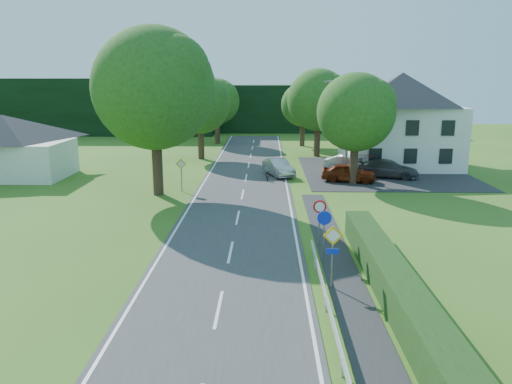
{
  "coord_description": "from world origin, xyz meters",
  "views": [
    {
      "loc": [
        1.71,
        -10.5,
        8.19
      ],
      "look_at": [
        1.08,
        18.38,
        1.51
      ],
      "focal_mm": 35.0,
      "sensor_mm": 36.0,
      "label": 1
    }
  ],
  "objects_px": {
    "streetlight": "(346,124)",
    "moving_car": "(278,168)",
    "motorcycle": "(267,175)",
    "parasol": "(365,165)",
    "parked_car_red": "(349,173)",
    "parked_car_grey": "(388,169)",
    "parked_car_silver_b": "(430,162)",
    "parked_car_silver_a": "(348,163)"
  },
  "relations": [
    {
      "from": "motorcycle",
      "to": "parked_car_silver_a",
      "type": "relative_size",
      "value": 0.4
    },
    {
      "from": "moving_car",
      "to": "parked_car_silver_b",
      "type": "bearing_deg",
      "value": -8.31
    },
    {
      "from": "motorcycle",
      "to": "parked_car_red",
      "type": "relative_size",
      "value": 0.39
    },
    {
      "from": "streetlight",
      "to": "moving_car",
      "type": "relative_size",
      "value": 1.89
    },
    {
      "from": "streetlight",
      "to": "motorcycle",
      "type": "bearing_deg",
      "value": -172.39
    },
    {
      "from": "streetlight",
      "to": "parked_car_silver_b",
      "type": "bearing_deg",
      "value": 25.76
    },
    {
      "from": "motorcycle",
      "to": "parked_car_silver_a",
      "type": "height_order",
      "value": "parked_car_silver_a"
    },
    {
      "from": "moving_car",
      "to": "parked_car_silver_a",
      "type": "bearing_deg",
      "value": 0.55
    },
    {
      "from": "parked_car_grey",
      "to": "parked_car_red",
      "type": "bearing_deg",
      "value": 138.07
    },
    {
      "from": "parked_car_red",
      "to": "parked_car_silver_a",
      "type": "bearing_deg",
      "value": 5.87
    },
    {
      "from": "parked_car_red",
      "to": "parked_car_grey",
      "type": "distance_m",
      "value": 3.99
    },
    {
      "from": "streetlight",
      "to": "parked_car_red",
      "type": "bearing_deg",
      "value": -81.69
    },
    {
      "from": "streetlight",
      "to": "parked_car_silver_a",
      "type": "bearing_deg",
      "value": 75.44
    },
    {
      "from": "parked_car_silver_a",
      "to": "parked_car_silver_b",
      "type": "relative_size",
      "value": 0.84
    },
    {
      "from": "streetlight",
      "to": "parasol",
      "type": "bearing_deg",
      "value": 32.99
    },
    {
      "from": "parked_car_silver_a",
      "to": "parked_car_grey",
      "type": "relative_size",
      "value": 0.83
    },
    {
      "from": "parked_car_grey",
      "to": "parasol",
      "type": "xyz_separation_m",
      "value": [
        -1.7,
        0.79,
        0.2
      ]
    },
    {
      "from": "moving_car",
      "to": "parked_car_red",
      "type": "distance_m",
      "value": 6.03
    },
    {
      "from": "parked_car_silver_b",
      "to": "streetlight",
      "type": "bearing_deg",
      "value": 130.7
    },
    {
      "from": "parked_car_grey",
      "to": "parked_car_silver_b",
      "type": "height_order",
      "value": "parked_car_grey"
    },
    {
      "from": "motorcycle",
      "to": "parked_car_grey",
      "type": "distance_m",
      "value": 10.13
    },
    {
      "from": "parked_car_silver_a",
      "to": "parked_car_grey",
      "type": "distance_m",
      "value": 4.05
    },
    {
      "from": "parked_car_grey",
      "to": "parasol",
      "type": "relative_size",
      "value": 2.44
    },
    {
      "from": "moving_car",
      "to": "motorcycle",
      "type": "height_order",
      "value": "moving_car"
    },
    {
      "from": "motorcycle",
      "to": "parasol",
      "type": "bearing_deg",
      "value": 10.03
    },
    {
      "from": "streetlight",
      "to": "motorcycle",
      "type": "height_order",
      "value": "streetlight"
    },
    {
      "from": "parked_car_red",
      "to": "parked_car_silver_a",
      "type": "height_order",
      "value": "parked_car_red"
    },
    {
      "from": "streetlight",
      "to": "parked_car_red",
      "type": "xyz_separation_m",
      "value": [
        0.2,
        -1.38,
        -3.7
      ]
    },
    {
      "from": "parked_car_grey",
      "to": "moving_car",
      "type": "bearing_deg",
      "value": 106.99
    },
    {
      "from": "parked_car_silver_a",
      "to": "moving_car",
      "type": "bearing_deg",
      "value": 128.95
    },
    {
      "from": "moving_car",
      "to": "parked_car_silver_a",
      "type": "xyz_separation_m",
      "value": [
        6.25,
        2.45,
        -0.01
      ]
    },
    {
      "from": "parked_car_red",
      "to": "parked_car_silver_a",
      "type": "distance_m",
      "value": 4.84
    },
    {
      "from": "motorcycle",
      "to": "parked_car_silver_b",
      "type": "distance_m",
      "value": 15.39
    },
    {
      "from": "parked_car_red",
      "to": "streetlight",
      "type": "bearing_deg",
      "value": 22.32
    },
    {
      "from": "parked_car_silver_a",
      "to": "parked_car_silver_b",
      "type": "bearing_deg",
      "value": -67.91
    },
    {
      "from": "motorcycle",
      "to": "parasol",
      "type": "relative_size",
      "value": 0.81
    },
    {
      "from": "parked_car_red",
      "to": "parked_car_silver_b",
      "type": "height_order",
      "value": "parked_car_red"
    },
    {
      "from": "streetlight",
      "to": "parked_car_grey",
      "type": "xyz_separation_m",
      "value": [
        3.72,
        0.52,
        -3.7
      ]
    },
    {
      "from": "moving_car",
      "to": "parked_car_red",
      "type": "relative_size",
      "value": 0.99
    },
    {
      "from": "streetlight",
      "to": "parked_car_red",
      "type": "distance_m",
      "value": 3.95
    },
    {
      "from": "streetlight",
      "to": "parked_car_grey",
      "type": "relative_size",
      "value": 1.6
    },
    {
      "from": "streetlight",
      "to": "parked_car_silver_a",
      "type": "distance_m",
      "value": 5.14
    }
  ]
}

